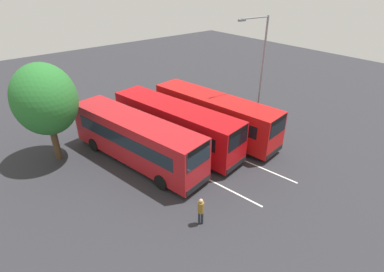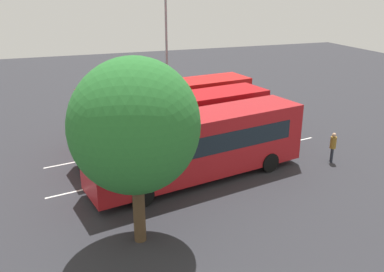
# 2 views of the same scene
# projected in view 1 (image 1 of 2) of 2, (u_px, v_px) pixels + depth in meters

# --- Properties ---
(ground_plane) EXTENTS (75.41, 75.41, 0.00)m
(ground_plane) POSITION_uv_depth(u_px,v_px,m) (183.00, 149.00, 22.53)
(ground_plane) COLOR #2B2B30
(bus_far_left) EXTENTS (11.20, 4.37, 3.26)m
(bus_far_left) POSITION_uv_depth(u_px,v_px,m) (136.00, 139.00, 20.23)
(bus_far_left) COLOR #AD191E
(bus_far_left) RESTS_ON ground
(bus_center_left) EXTENTS (11.20, 4.19, 3.26)m
(bus_center_left) POSITION_uv_depth(u_px,v_px,m) (176.00, 124.00, 22.15)
(bus_center_left) COLOR #B70C11
(bus_center_left) RESTS_ON ground
(bus_center_right) EXTENTS (11.18, 3.91, 3.26)m
(bus_center_right) POSITION_uv_depth(u_px,v_px,m) (215.00, 114.00, 23.68)
(bus_center_right) COLOR red
(bus_center_right) RESTS_ON ground
(pedestrian) EXTENTS (0.44, 0.44, 1.66)m
(pedestrian) POSITION_uv_depth(u_px,v_px,m) (201.00, 210.00, 15.34)
(pedestrian) COLOR #232833
(pedestrian) RESTS_ON ground
(street_lamp) EXTENTS (0.51, 2.86, 8.94)m
(street_lamp) POSITION_uv_depth(u_px,v_px,m) (260.00, 67.00, 23.45)
(street_lamp) COLOR gray
(street_lamp) RESTS_ON ground
(depot_tree) EXTENTS (4.50, 4.05, 6.83)m
(depot_tree) POSITION_uv_depth(u_px,v_px,m) (45.00, 100.00, 19.30)
(depot_tree) COLOR #4C3823
(depot_tree) RESTS_ON ground
(lane_stripe_outer_left) EXTENTS (15.87, 2.75, 0.01)m
(lane_stripe_outer_left) POSITION_uv_depth(u_px,v_px,m) (164.00, 157.00, 21.57)
(lane_stripe_outer_left) COLOR silver
(lane_stripe_outer_left) RESTS_ON ground
(lane_stripe_inner_left) EXTENTS (15.87, 2.75, 0.01)m
(lane_stripe_inner_left) POSITION_uv_depth(u_px,v_px,m) (200.00, 142.00, 23.48)
(lane_stripe_inner_left) COLOR silver
(lane_stripe_inner_left) RESTS_ON ground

